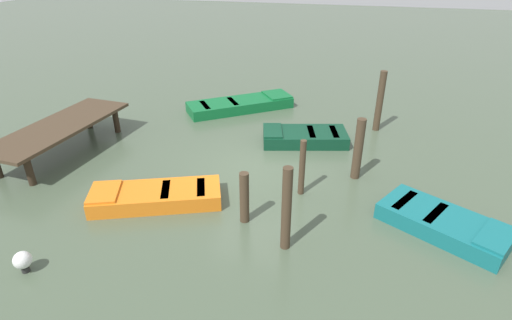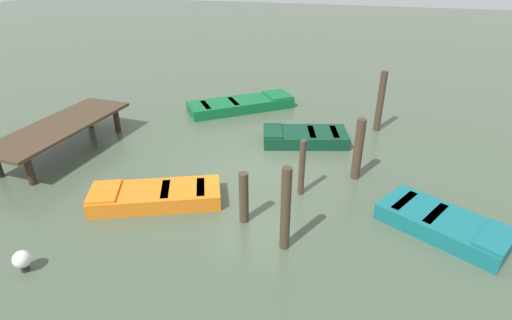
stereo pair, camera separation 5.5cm
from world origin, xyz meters
The scene contains 12 objects.
ground_plane centered at (0.00, 0.00, 0.00)m, with size 80.00×80.00×0.00m, color #475642.
dock_segment centered at (-0.35, 6.25, 0.83)m, with size 4.94×2.13×0.95m.
rowboat_green centered at (4.79, 1.85, 0.22)m, with size 3.53×4.14×0.46m.
rowboat_dark_green centered at (2.30, -1.08, 0.22)m, with size 1.96×3.01×0.46m.
rowboat_orange centered at (-2.30, 2.07, 0.22)m, with size 2.27×3.45×0.46m.
rowboat_teal centered at (-1.72, -4.92, 0.22)m, with size 2.55×3.08×0.46m.
mooring_piling_near_left centered at (-0.91, -1.47, 0.78)m, with size 0.16×0.16×1.56m, color #423323.
mooring_piling_mid_right centered at (4.01, -3.45, 1.08)m, with size 0.23×0.23×2.15m, color #423323.
mooring_piling_far_right centered at (0.32, -2.84, 0.90)m, with size 0.25×0.25×1.80m, color #423323.
mooring_piling_near_right centered at (-3.18, -1.47, 0.99)m, with size 0.21×0.21×1.99m, color #423323.
mooring_piling_center centered at (-2.47, -0.35, 0.66)m, with size 0.23×0.23×1.31m, color #423323.
marker_buoy centered at (-5.24, 3.50, 0.29)m, with size 0.36×0.36×0.48m.
Camera 1 is at (-10.14, -2.59, 5.86)m, focal length 28.46 mm.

